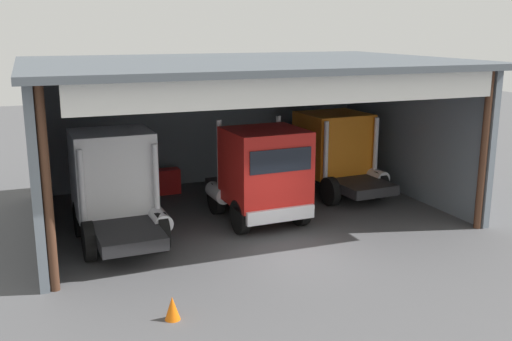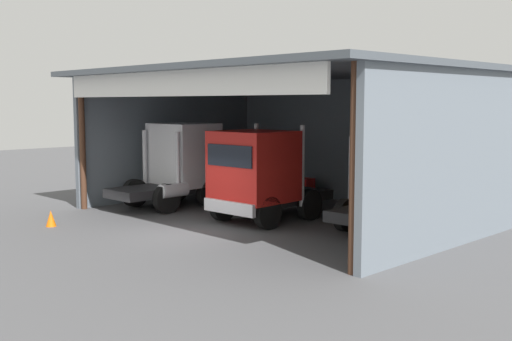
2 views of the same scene
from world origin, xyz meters
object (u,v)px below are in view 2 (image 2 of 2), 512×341
Objects in this scene: truck_orange_center_bay at (397,179)px; oil_drum at (306,188)px; traffic_cone at (51,218)px; truck_red_center_left_bay at (259,174)px; truck_white_center_right_bay at (179,163)px; tool_cart at (303,189)px.

truck_orange_center_bay is 7.62m from oil_drum.
oil_drum is at bearing 80.78° from traffic_cone.
truck_red_center_left_bay reaches higher than truck_orange_center_bay.
truck_white_center_right_bay is at bearing -112.02° from oil_drum.
truck_red_center_left_bay is 4.90× the size of tool_cart.
truck_orange_center_bay is 11.99m from traffic_cone.
oil_drum is 11.48m from traffic_cone.
oil_drum is 1.58× the size of traffic_cone.
truck_red_center_left_bay reaches higher than traffic_cone.
truck_white_center_right_bay is at bearing 93.61° from traffic_cone.
truck_red_center_left_bay is at bearing 52.41° from traffic_cone.
truck_orange_center_bay reaches higher than traffic_cone.
tool_cart is at bearing 77.64° from traffic_cone.
oil_drum is 0.90m from tool_cart.
truck_orange_center_bay is at bearing -24.80° from oil_drum.
oil_drum is at bearing 151.63° from truck_orange_center_bay.
tool_cart is at bearing 155.73° from truck_orange_center_bay.
tool_cart reaches higher than oil_drum.
truck_orange_center_bay is at bearing -152.83° from truck_red_center_left_bay.
traffic_cone is (-8.65, -8.18, -1.44)m from truck_orange_center_bay.
tool_cart is (0.48, -0.76, 0.06)m from oil_drum.
traffic_cone is (-1.84, -11.33, -0.16)m from oil_drum.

